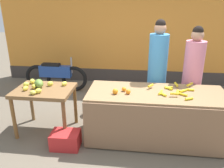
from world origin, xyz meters
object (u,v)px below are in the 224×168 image
Objects in this scene: vendor_woman_pink_shirt at (192,76)px; produce_sack at (96,102)px; parked_motorcycle at (56,75)px; produce_crate at (66,140)px; vendor_woman_blue_shirt at (157,72)px.

produce_sack is at bearing 176.49° from vendor_woman_pink_shirt.
vendor_woman_pink_shirt is 3.29m from parked_motorcycle.
produce_sack is (0.26, 1.19, 0.12)m from produce_crate.
vendor_woman_pink_shirt reaches higher than produce_crate.
vendor_woman_pink_shirt is at bearing 27.88° from produce_crate.
produce_sack is at bearing -41.76° from parked_motorcycle.
produce_crate is 1.22m from produce_sack.
vendor_woman_blue_shirt is at bearing -3.11° from produce_sack.
parked_motorcycle is at bearing 154.10° from vendor_woman_blue_shirt.
produce_crate is at bearing -141.68° from vendor_woman_blue_shirt.
produce_sack is (-1.17, 0.06, -0.70)m from vendor_woman_blue_shirt.
vendor_woman_blue_shirt is at bearing -25.90° from parked_motorcycle.
parked_motorcycle is at bearing 113.14° from produce_crate.
vendor_woman_blue_shirt is at bearing 38.32° from produce_crate.
vendor_woman_pink_shirt is (0.62, -0.05, -0.05)m from vendor_woman_blue_shirt.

